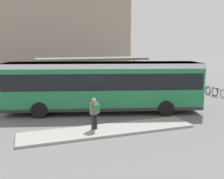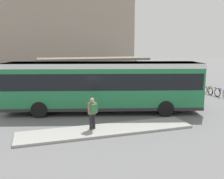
{
  "view_description": "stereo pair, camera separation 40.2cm",
  "coord_description": "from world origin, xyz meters",
  "px_view_note": "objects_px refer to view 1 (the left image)",
  "views": [
    {
      "loc": [
        -4.65,
        -15.23,
        4.3
      ],
      "look_at": [
        0.62,
        0.0,
        1.46
      ],
      "focal_mm": 40.0,
      "sensor_mm": 36.0,
      "label": 1
    },
    {
      "loc": [
        -4.26,
        -15.36,
        4.3
      ],
      "look_at": [
        0.62,
        0.0,
        1.46
      ],
      "focal_mm": 40.0,
      "sensor_mm": 36.0,
      "label": 2
    }
  ],
  "objects_px": {
    "bicycle_green": "(205,90)",
    "potted_planter_far_side": "(147,91)",
    "bicycle_yellow": "(211,91)",
    "city_bus": "(103,83)",
    "bicycle_blue": "(219,93)",
    "potted_planter_near_shelter": "(93,94)",
    "pedestrian_waiting": "(95,112)"
  },
  "relations": [
    {
      "from": "bicycle_yellow",
      "to": "bicycle_green",
      "type": "relative_size",
      "value": 1.17
    },
    {
      "from": "bicycle_blue",
      "to": "bicycle_green",
      "type": "relative_size",
      "value": 1.1
    },
    {
      "from": "bicycle_green",
      "to": "potted_planter_far_side",
      "type": "xyz_separation_m",
      "value": [
        -6.03,
        -0.28,
        0.3
      ]
    },
    {
      "from": "city_bus",
      "to": "bicycle_green",
      "type": "bearing_deg",
      "value": 31.26
    },
    {
      "from": "potted_planter_near_shelter",
      "to": "pedestrian_waiting",
      "type": "bearing_deg",
      "value": -103.75
    },
    {
      "from": "bicycle_blue",
      "to": "potted_planter_far_side",
      "type": "distance_m",
      "value": 6.35
    },
    {
      "from": "pedestrian_waiting",
      "to": "bicycle_blue",
      "type": "relative_size",
      "value": 0.95
    },
    {
      "from": "pedestrian_waiting",
      "to": "city_bus",
      "type": "bearing_deg",
      "value": -41.04
    },
    {
      "from": "city_bus",
      "to": "potted_planter_near_shelter",
      "type": "bearing_deg",
      "value": 109.15
    },
    {
      "from": "city_bus",
      "to": "pedestrian_waiting",
      "type": "height_order",
      "value": "city_bus"
    },
    {
      "from": "pedestrian_waiting",
      "to": "potted_planter_far_side",
      "type": "relative_size",
      "value": 1.31
    },
    {
      "from": "bicycle_green",
      "to": "potted_planter_near_shelter",
      "type": "bearing_deg",
      "value": 100.02
    },
    {
      "from": "potted_planter_near_shelter",
      "to": "city_bus",
      "type": "bearing_deg",
      "value": -86.61
    },
    {
      "from": "bicycle_blue",
      "to": "bicycle_yellow",
      "type": "relative_size",
      "value": 0.95
    },
    {
      "from": "bicycle_blue",
      "to": "bicycle_yellow",
      "type": "bearing_deg",
      "value": -167.29
    },
    {
      "from": "city_bus",
      "to": "bicycle_blue",
      "type": "xyz_separation_m",
      "value": [
        10.73,
        1.42,
        -1.52
      ]
    },
    {
      "from": "city_bus",
      "to": "bicycle_green",
      "type": "height_order",
      "value": "city_bus"
    },
    {
      "from": "potted_planter_near_shelter",
      "to": "potted_planter_far_side",
      "type": "height_order",
      "value": "potted_planter_near_shelter"
    },
    {
      "from": "bicycle_green",
      "to": "city_bus",
      "type": "bearing_deg",
      "value": 111.64
    },
    {
      "from": "city_bus",
      "to": "potted_planter_far_side",
      "type": "distance_m",
      "value": 5.38
    },
    {
      "from": "pedestrian_waiting",
      "to": "bicycle_yellow",
      "type": "relative_size",
      "value": 0.89
    },
    {
      "from": "city_bus",
      "to": "pedestrian_waiting",
      "type": "xyz_separation_m",
      "value": [
        -1.53,
        -3.52,
        -0.85
      ]
    },
    {
      "from": "potted_planter_far_side",
      "to": "pedestrian_waiting",
      "type": "bearing_deg",
      "value": -134.42
    },
    {
      "from": "pedestrian_waiting",
      "to": "potted_planter_far_side",
      "type": "xyz_separation_m",
      "value": [
        6.04,
        6.16,
        -0.41
      ]
    },
    {
      "from": "bicycle_green",
      "to": "potted_planter_near_shelter",
      "type": "relative_size",
      "value": 1.06
    },
    {
      "from": "city_bus",
      "to": "pedestrian_waiting",
      "type": "bearing_deg",
      "value": -97.74
    },
    {
      "from": "bicycle_yellow",
      "to": "bicycle_green",
      "type": "height_order",
      "value": "bicycle_yellow"
    },
    {
      "from": "bicycle_yellow",
      "to": "bicycle_green",
      "type": "bearing_deg",
      "value": 5.22
    },
    {
      "from": "pedestrian_waiting",
      "to": "potted_planter_far_side",
      "type": "distance_m",
      "value": 8.64
    },
    {
      "from": "bicycle_blue",
      "to": "potted_planter_near_shelter",
      "type": "height_order",
      "value": "potted_planter_near_shelter"
    },
    {
      "from": "bicycle_green",
      "to": "potted_planter_far_side",
      "type": "height_order",
      "value": "potted_planter_far_side"
    },
    {
      "from": "city_bus",
      "to": "bicycle_blue",
      "type": "height_order",
      "value": "city_bus"
    }
  ]
}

